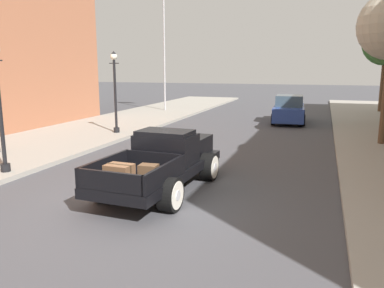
{
  "coord_description": "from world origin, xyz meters",
  "views": [
    {
      "loc": [
        3.92,
        -7.78,
        3.24
      ],
      "look_at": [
        0.29,
        2.87,
        1.0
      ],
      "focal_mm": 35.96,
      "sensor_mm": 36.0,
      "label": 1
    }
  ],
  "objects_px": {
    "flagpole": "(167,31)",
    "street_lamp_far": "(115,86)",
    "car_background_blue": "(289,110)",
    "hotrod_truck_black": "(165,161)"
  },
  "relations": [
    {
      "from": "hotrod_truck_black",
      "to": "flagpole",
      "type": "bearing_deg",
      "value": 112.07
    },
    {
      "from": "hotrod_truck_black",
      "to": "car_background_blue",
      "type": "distance_m",
      "value": 14.22
    },
    {
      "from": "car_background_blue",
      "to": "flagpole",
      "type": "distance_m",
      "value": 10.66
    },
    {
      "from": "car_background_blue",
      "to": "flagpole",
      "type": "height_order",
      "value": "flagpole"
    },
    {
      "from": "hotrod_truck_black",
      "to": "street_lamp_far",
      "type": "height_order",
      "value": "street_lamp_far"
    },
    {
      "from": "car_background_blue",
      "to": "flagpole",
      "type": "bearing_deg",
      "value": 162.3
    },
    {
      "from": "car_background_blue",
      "to": "street_lamp_far",
      "type": "bearing_deg",
      "value": -136.15
    },
    {
      "from": "hotrod_truck_black",
      "to": "street_lamp_far",
      "type": "bearing_deg",
      "value": 128.3
    },
    {
      "from": "flagpole",
      "to": "street_lamp_far",
      "type": "bearing_deg",
      "value": -81.79
    },
    {
      "from": "street_lamp_far",
      "to": "flagpole",
      "type": "height_order",
      "value": "flagpole"
    }
  ]
}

